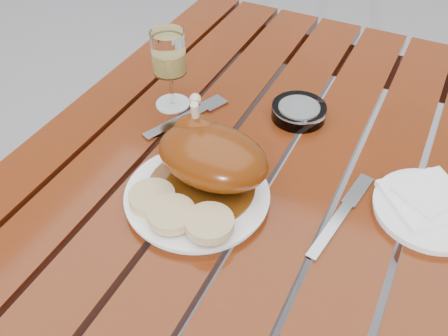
{
  "coord_description": "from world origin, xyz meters",
  "views": [
    {
      "loc": [
        0.26,
        -0.62,
        1.36
      ],
      "look_at": [
        -0.01,
        -0.07,
        0.78
      ],
      "focal_mm": 40.0,
      "sensor_mm": 36.0,
      "label": 1
    }
  ],
  "objects_px": {
    "table": "(242,279)",
    "ashtray": "(299,112)",
    "dinner_plate": "(197,196)",
    "wine_glass": "(170,70)",
    "side_plate": "(429,210)"
  },
  "relations": [
    {
      "from": "table",
      "to": "ashtray",
      "type": "height_order",
      "value": "ashtray"
    },
    {
      "from": "dinner_plate",
      "to": "ashtray",
      "type": "distance_m",
      "value": 0.3
    },
    {
      "from": "wine_glass",
      "to": "ashtray",
      "type": "distance_m",
      "value": 0.27
    },
    {
      "from": "wine_glass",
      "to": "ashtray",
      "type": "relative_size",
      "value": 1.51
    },
    {
      "from": "table",
      "to": "dinner_plate",
      "type": "relative_size",
      "value": 4.97
    },
    {
      "from": "table",
      "to": "wine_glass",
      "type": "bearing_deg",
      "value": 157.24
    },
    {
      "from": "table",
      "to": "wine_glass",
      "type": "height_order",
      "value": "wine_glass"
    },
    {
      "from": "dinner_plate",
      "to": "side_plate",
      "type": "bearing_deg",
      "value": 21.7
    },
    {
      "from": "dinner_plate",
      "to": "ashtray",
      "type": "bearing_deg",
      "value": 75.95
    },
    {
      "from": "table",
      "to": "side_plate",
      "type": "height_order",
      "value": "side_plate"
    },
    {
      "from": "side_plate",
      "to": "ashtray",
      "type": "height_order",
      "value": "ashtray"
    },
    {
      "from": "wine_glass",
      "to": "ashtray",
      "type": "bearing_deg",
      "value": 16.82
    },
    {
      "from": "side_plate",
      "to": "ashtray",
      "type": "xyz_separation_m",
      "value": [
        -0.28,
        0.15,
        0.01
      ]
    },
    {
      "from": "table",
      "to": "ashtray",
      "type": "bearing_deg",
      "value": 76.61
    },
    {
      "from": "ashtray",
      "to": "table",
      "type": "bearing_deg",
      "value": -103.39
    }
  ]
}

